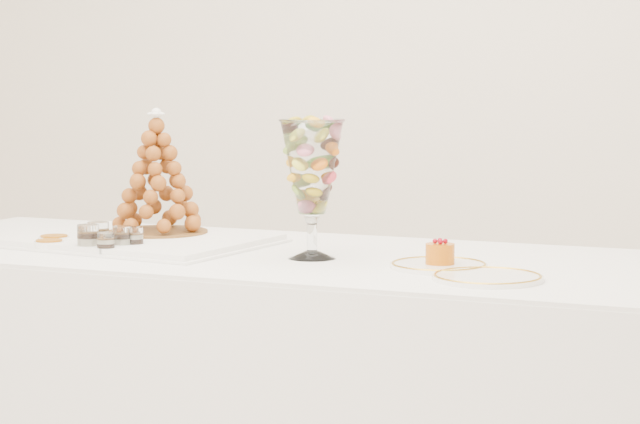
% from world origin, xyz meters
% --- Properties ---
extents(buffet_table, '(2.23, 0.95, 0.84)m').
position_xyz_m(buffet_table, '(-0.10, 0.30, 0.42)').
color(buffet_table, white).
rests_on(buffet_table, ground).
extents(lace_tray, '(0.74, 0.60, 0.02)m').
position_xyz_m(lace_tray, '(-0.47, 0.32, 0.85)').
color(lace_tray, white).
rests_on(lace_tray, buffet_table).
extents(macaron_vase, '(0.16, 0.16, 0.36)m').
position_xyz_m(macaron_vase, '(0.09, 0.24, 1.07)').
color(macaron_vase, white).
rests_on(macaron_vase, buffet_table).
extents(cake_plate, '(0.24, 0.24, 0.01)m').
position_xyz_m(cake_plate, '(0.44, 0.20, 0.84)').
color(cake_plate, white).
rests_on(cake_plate, buffet_table).
extents(spare_plate, '(0.26, 0.26, 0.01)m').
position_xyz_m(spare_plate, '(0.59, 0.07, 0.84)').
color(spare_plate, white).
rests_on(spare_plate, buffet_table).
extents(verrine_a, '(0.06, 0.06, 0.08)m').
position_xyz_m(verrine_a, '(-0.51, 0.17, 0.88)').
color(verrine_a, white).
rests_on(verrine_a, buffet_table).
extents(verrine_b, '(0.07, 0.07, 0.07)m').
position_xyz_m(verrine_b, '(-0.43, 0.16, 0.87)').
color(verrine_b, white).
rests_on(verrine_b, buffet_table).
extents(verrine_c, '(0.06, 0.06, 0.07)m').
position_xyz_m(verrine_c, '(-0.40, 0.18, 0.87)').
color(verrine_c, white).
rests_on(verrine_c, buffet_table).
extents(verrine_d, '(0.07, 0.07, 0.08)m').
position_xyz_m(verrine_d, '(-0.50, 0.11, 0.88)').
color(verrine_d, white).
rests_on(verrine_d, buffet_table).
extents(verrine_e, '(0.05, 0.05, 0.06)m').
position_xyz_m(verrine_e, '(-0.44, 0.09, 0.87)').
color(verrine_e, white).
rests_on(verrine_e, buffet_table).
extents(ramekin_back, '(0.08, 0.08, 0.03)m').
position_xyz_m(ramekin_back, '(-0.67, 0.21, 0.85)').
color(ramekin_back, white).
rests_on(ramekin_back, buffet_table).
extents(ramekin_front, '(0.08, 0.08, 0.03)m').
position_xyz_m(ramekin_front, '(-0.64, 0.13, 0.85)').
color(ramekin_front, white).
rests_on(ramekin_front, buffet_table).
extents(croquembouche, '(0.29, 0.29, 0.36)m').
position_xyz_m(croquembouche, '(-0.46, 0.42, 1.03)').
color(croquembouche, brown).
rests_on(croquembouche, lace_tray).
extents(mousse_cake, '(0.07, 0.07, 0.06)m').
position_xyz_m(mousse_cake, '(0.44, 0.20, 0.87)').
color(mousse_cake, '#C45C09').
rests_on(mousse_cake, cake_plate).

